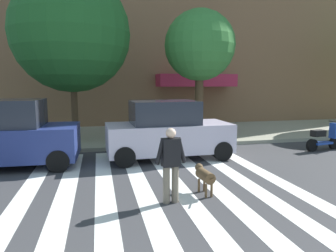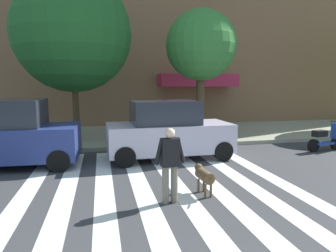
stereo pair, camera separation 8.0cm
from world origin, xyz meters
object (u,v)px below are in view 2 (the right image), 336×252
(street_tree_middle, at_px, (201,46))
(parked_scooter, at_px, (325,138))
(street_tree_nearest, at_px, (73,34))
(parked_car_third_in_line, at_px, (168,131))
(parked_car_behind_first, at_px, (2,135))
(dog_on_leash, at_px, (204,175))
(pedestrian_dog_walker, at_px, (170,161))

(street_tree_middle, bearing_deg, parked_scooter, -39.92)
(street_tree_nearest, bearing_deg, parked_car_third_in_line, -45.76)
(parked_car_behind_first, relative_size, dog_on_leash, 4.63)
(parked_car_third_in_line, bearing_deg, pedestrian_dog_walker, -101.97)
(parked_car_third_in_line, xyz_separation_m, pedestrian_dog_walker, (-0.83, -3.93, -0.02))
(parked_car_third_in_line, xyz_separation_m, street_tree_nearest, (-3.28, 3.37, 3.67))
(parked_car_third_in_line, relative_size, street_tree_middle, 0.75)
(parked_car_third_in_line, bearing_deg, parked_car_behind_first, 179.96)
(street_tree_middle, distance_m, pedestrian_dog_walker, 8.35)
(dog_on_leash, bearing_deg, street_tree_middle, 72.32)
(parked_car_behind_first, xyz_separation_m, street_tree_nearest, (1.94, 3.37, 3.60))
(parked_scooter, bearing_deg, street_tree_nearest, 159.33)
(parked_car_third_in_line, relative_size, pedestrian_dog_walker, 2.60)
(pedestrian_dog_walker, height_order, dog_on_leash, pedestrian_dog_walker)
(dog_on_leash, bearing_deg, street_tree_nearest, 115.70)
(parked_car_third_in_line, bearing_deg, street_tree_nearest, 134.24)
(street_tree_middle, height_order, pedestrian_dog_walker, street_tree_middle)
(pedestrian_dog_walker, bearing_deg, parked_scooter, 28.16)
(parked_car_behind_first, xyz_separation_m, parked_scooter, (11.37, -0.19, -0.54))
(parked_scooter, distance_m, street_tree_middle, 6.37)
(parked_car_behind_first, xyz_separation_m, dog_on_leash, (5.28, -3.58, -0.57))
(parked_car_behind_first, bearing_deg, parked_car_third_in_line, -0.04)
(parked_scooter, relative_size, street_tree_middle, 0.29)
(pedestrian_dog_walker, bearing_deg, dog_on_leash, 21.61)
(parked_car_behind_first, bearing_deg, parked_scooter, -0.97)
(street_tree_nearest, bearing_deg, street_tree_middle, -2.59)
(parked_scooter, height_order, pedestrian_dog_walker, pedestrian_dog_walker)
(street_tree_nearest, xyz_separation_m, pedestrian_dog_walker, (2.45, -7.29, -3.68))
(parked_car_behind_first, relative_size, pedestrian_dog_walker, 2.72)
(parked_car_behind_first, relative_size, parked_car_third_in_line, 1.04)
(street_tree_middle, bearing_deg, pedestrian_dog_walker, -113.24)
(street_tree_nearest, bearing_deg, parked_scooter, -20.67)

